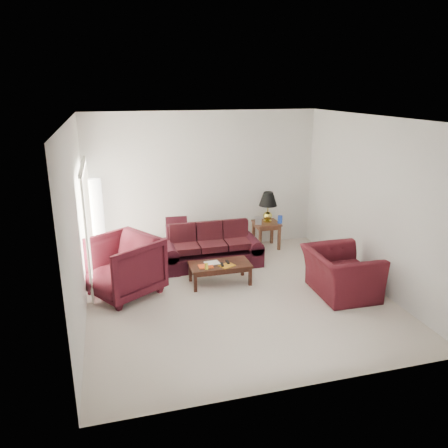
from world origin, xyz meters
name	(u,v)px	position (x,y,z in m)	size (l,w,h in m)	color
floor	(237,296)	(0.00, 0.00, 0.00)	(5.00, 5.00, 0.00)	beige
blinds	(87,226)	(-2.42, 1.30, 1.08)	(0.10, 2.00, 2.16)	silver
sofa	(211,246)	(-0.10, 1.46, 0.41)	(1.99, 0.86, 0.81)	black
throw_pillow	(177,227)	(-0.70, 2.05, 0.68)	(0.43, 0.12, 0.43)	black
end_table	(266,235)	(1.32, 2.13, 0.30)	(0.54, 0.54, 0.59)	#4A3219
table_lamp	(268,207)	(1.36, 2.17, 0.93)	(0.40, 0.40, 0.67)	gold
clock	(258,222)	(1.09, 2.02, 0.66)	(0.13, 0.05, 0.13)	#B3B3B7
blue_canister	(280,219)	(1.59, 2.00, 0.68)	(0.10, 0.10, 0.17)	#1B3BB3
picture_frame	(258,217)	(1.17, 2.30, 0.67)	(0.13, 0.02, 0.16)	silver
floor_lamp	(98,221)	(-2.26, 2.20, 0.89)	(0.29, 0.29, 1.77)	white
armchair_left	(122,266)	(-1.88, 0.60, 0.52)	(1.10, 1.14, 1.03)	#400E18
armchair_right	(341,273)	(1.76, -0.37, 0.39)	(1.21, 1.06, 0.79)	#430F16
coffee_table	(220,273)	(-0.15, 0.58, 0.19)	(1.11, 0.55, 0.39)	black
magazine_red	(206,266)	(-0.43, 0.51, 0.39)	(0.26, 0.19, 0.01)	#E24716
magazine_white	(212,263)	(-0.28, 0.63, 0.39)	(0.26, 0.20, 0.01)	white
magazine_orange	(227,265)	(-0.06, 0.45, 0.39)	(0.26, 0.19, 0.01)	#BD7816
remote_a	(222,264)	(-0.14, 0.47, 0.41)	(0.05, 0.16, 0.02)	black
remote_b	(228,262)	(-0.01, 0.56, 0.41)	(0.05, 0.16, 0.02)	black
yellow_glass	(206,266)	(-0.44, 0.41, 0.44)	(0.06, 0.06, 0.11)	gold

